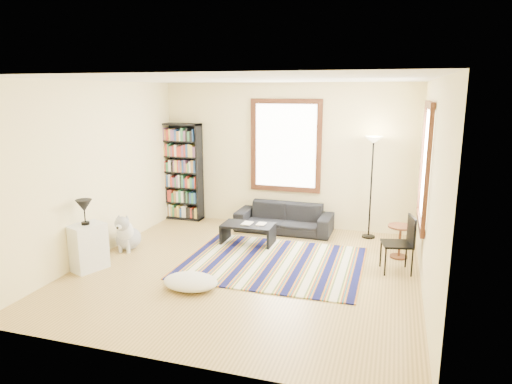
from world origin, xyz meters
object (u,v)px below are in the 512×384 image
(bookshelf, at_px, (181,172))
(floor_cushion, at_px, (191,282))
(white_cabinet, at_px, (87,247))
(coffee_table, at_px, (248,234))
(dog, at_px, (128,231))
(folding_chair, at_px, (397,244))
(floor_lamp, at_px, (371,188))
(sofa, at_px, (284,218))
(side_table, at_px, (400,242))

(bookshelf, relative_size, floor_cushion, 2.61)
(white_cabinet, bearing_deg, coffee_table, 64.62)
(bookshelf, xyz_separation_m, dog, (-0.01, -2.01, -0.69))
(white_cabinet, bearing_deg, bookshelf, 109.74)
(coffee_table, height_order, dog, dog)
(bookshelf, xyz_separation_m, folding_chair, (4.35, -1.72, -0.57))
(coffee_table, bearing_deg, white_cabinet, -137.08)
(coffee_table, height_order, floor_lamp, floor_lamp)
(sofa, bearing_deg, floor_lamp, 4.76)
(floor_lamp, bearing_deg, side_table, -60.02)
(sofa, bearing_deg, dog, -141.66)
(floor_cushion, bearing_deg, coffee_table, 85.01)
(floor_lamp, bearing_deg, white_cabinet, -144.71)
(folding_chair, distance_m, dog, 4.37)
(bookshelf, xyz_separation_m, white_cabinet, (-0.10, -2.98, -0.65))
(bookshelf, relative_size, floor_lamp, 1.08)
(bookshelf, bearing_deg, floor_cushion, -62.11)
(folding_chair, relative_size, dog, 1.38)
(floor_lamp, height_order, dog, floor_lamp)
(side_table, xyz_separation_m, dog, (-4.41, -0.92, 0.04))
(folding_chair, height_order, dog, folding_chair)
(floor_cushion, distance_m, dog, 2.05)
(side_table, bearing_deg, coffee_table, -178.56)
(coffee_table, xyz_separation_m, white_cabinet, (-1.95, -1.81, 0.17))
(floor_cushion, bearing_deg, white_cabinet, 173.96)
(folding_chair, bearing_deg, dog, 171.39)
(coffee_table, bearing_deg, dog, -155.43)
(coffee_table, relative_size, floor_cushion, 1.18)
(floor_lamp, relative_size, side_table, 3.44)
(white_cabinet, bearing_deg, sofa, 70.30)
(folding_chair, bearing_deg, bookshelf, 145.97)
(bookshelf, distance_m, dog, 2.13)
(white_cabinet, bearing_deg, dog, 106.46)
(sofa, height_order, side_table, side_table)
(sofa, distance_m, side_table, 2.27)
(side_table, bearing_deg, floor_cushion, -142.82)
(floor_cushion, xyz_separation_m, floor_lamp, (2.19, 2.99, 0.83))
(coffee_table, relative_size, white_cabinet, 1.29)
(bookshelf, height_order, side_table, bookshelf)
(sofa, height_order, white_cabinet, white_cabinet)
(bookshelf, relative_size, coffee_table, 2.22)
(side_table, relative_size, folding_chair, 0.63)
(white_cabinet, bearing_deg, folding_chair, 37.45)
(side_table, bearing_deg, bookshelf, 165.99)
(floor_cushion, relative_size, side_table, 1.42)
(floor_cushion, relative_size, folding_chair, 0.89)
(floor_cushion, relative_size, floor_lamp, 0.41)
(floor_cushion, bearing_deg, side_table, 37.18)
(coffee_table, distance_m, folding_chair, 2.57)
(bookshelf, xyz_separation_m, floor_cushion, (1.67, -3.16, -0.90))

